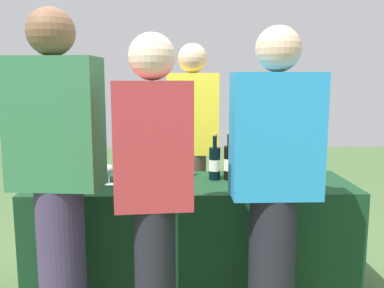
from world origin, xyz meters
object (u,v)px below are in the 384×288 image
object	(u,v)px
wine_glass_2	(153,172)
guest_1	(154,189)
wine_bottle_4	(275,159)
guest_2	(274,183)
wine_glass_0	(109,170)
wine_glass_4	(293,168)
wine_bottle_3	(229,162)
wine_glass_3	(270,170)
wine_bottle_0	(120,163)
ice_bucket	(87,169)
wine_bottle_1	(175,162)
server_pouring	(193,143)
wine_bottle_2	(215,163)
wine_glass_1	(128,170)
menu_board	(262,193)
guest_0	(58,172)
wine_bottle_5	(302,162)

from	to	relation	value
wine_glass_2	guest_1	bearing A→B (deg)	-85.83
wine_bottle_4	guest_2	distance (m)	0.78
wine_glass_0	guest_1	distance (m)	0.73
wine_glass_4	wine_bottle_3	bearing A→B (deg)	162.77
wine_glass_3	guest_2	world-z (taller)	guest_2
wine_bottle_0	wine_bottle_4	size ratio (longest dim) A/B	0.90
wine_bottle_3	ice_bucket	world-z (taller)	wine_bottle_3
wine_bottle_1	wine_glass_3	distance (m)	0.62
server_pouring	wine_bottle_2	bearing A→B (deg)	104.31
wine_bottle_2	ice_bucket	xyz separation A→B (m)	(-0.82, -0.09, -0.02)
wine_bottle_0	wine_glass_4	xyz separation A→B (m)	(1.11, -0.14, -0.01)
server_pouring	guest_2	bearing A→B (deg)	107.47
wine_bottle_3	guest_1	xyz separation A→B (m)	(-0.45, -0.77, 0.02)
guest_2	wine_bottle_4	bearing A→B (deg)	76.29
wine_glass_1	ice_bucket	size ratio (longest dim) A/B	0.65
wine_bottle_0	menu_board	xyz separation A→B (m)	(1.10, 0.74, -0.41)
wine_glass_0	guest_1	world-z (taller)	guest_1
wine_glass_0	wine_glass_2	world-z (taller)	wine_glass_2
wine_glass_3	guest_0	bearing A→B (deg)	-157.56
wine_bottle_3	wine_bottle_4	xyz separation A→B (m)	(0.33, 0.09, 0.01)
wine_bottle_1	guest_0	world-z (taller)	guest_0
wine_bottle_3	wine_glass_2	bearing A→B (deg)	-153.98
wine_bottle_4	server_pouring	world-z (taller)	server_pouring
guest_2	ice_bucket	bearing A→B (deg)	150.66
wine_bottle_0	menu_board	world-z (taller)	wine_bottle_0
wine_glass_3	wine_bottle_4	bearing A→B (deg)	69.80
guest_0	guest_1	distance (m)	0.51
wine_bottle_3	wine_bottle_5	distance (m)	0.50
wine_bottle_4	guest_0	size ratio (longest dim) A/B	0.20
wine_glass_3	wine_bottle_5	bearing A→B (deg)	34.00
wine_bottle_3	wine_glass_1	xyz separation A→B (m)	(-0.64, -0.16, -0.02)
wine_bottle_3	ice_bucket	size ratio (longest dim) A/B	1.46
wine_bottle_5	wine_glass_3	distance (m)	0.30
wine_bottle_4	guest_2	xyz separation A→B (m)	(-0.18, -0.76, 0.02)
wine_bottle_1	wine_bottle_2	world-z (taller)	wine_bottle_1
wine_bottle_5	server_pouring	bearing A→B (deg)	146.10
wine_bottle_3	guest_1	bearing A→B (deg)	-120.17
wine_glass_1	wine_glass_0	bearing A→B (deg)	160.47
wine_bottle_5	menu_board	world-z (taller)	wine_bottle_5
guest_1	wine_bottle_2	bearing A→B (deg)	60.35
wine_bottle_3	wine_glass_3	xyz separation A→B (m)	(0.24, -0.14, -0.02)
wine_bottle_5	wine_glass_2	xyz separation A→B (m)	(-0.98, -0.27, -0.00)
wine_bottle_4	guest_0	bearing A→B (deg)	-150.52
wine_bottle_4	guest_0	world-z (taller)	guest_0
wine_glass_2	wine_bottle_4	bearing A→B (deg)	21.94
wine_bottle_2	guest_2	bearing A→B (deg)	-70.10
guest_1	wine_bottle_0	bearing A→B (deg)	104.16
wine_bottle_3	server_pouring	size ratio (longest dim) A/B	0.19
wine_bottle_0	wine_bottle_4	bearing A→B (deg)	4.17
wine_bottle_1	wine_glass_1	distance (m)	0.33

